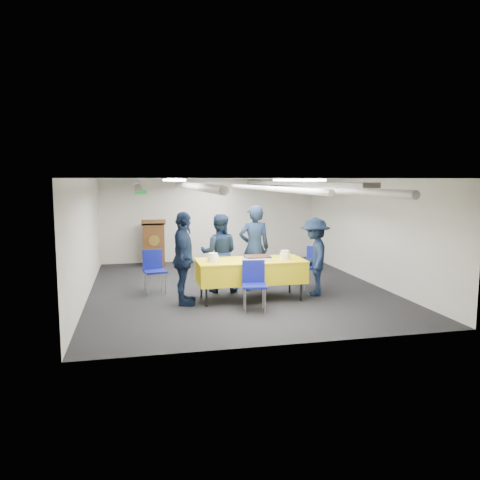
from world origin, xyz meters
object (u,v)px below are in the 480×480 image
Objects in this scene: chair_near at (254,280)px; chair_right at (310,263)px; sailor_a at (254,248)px; podium at (154,243)px; sheet_cake at (257,258)px; sailor_c at (184,259)px; sailor_b at (219,253)px; chair_left at (154,267)px; sailor_d at (315,257)px; serving_table at (251,271)px.

chair_near and chair_right have the same top height.
chair_right is at bearing 179.30° from sailor_a.
podium is 0.71× the size of sailor_a.
sailor_c reaches higher than sheet_cake.
sailor_c reaches higher than chair_near.
sailor_c reaches higher than sailor_b.
chair_near is at bearing -138.35° from chair_right.
chair_right is at bearing 41.65° from chair_near.
chair_left is 3.24m from sailor_d.
sheet_cake is 0.83m from sailor_a.
sailor_b reaches higher than chair_near.
sheet_cake is at bearing 70.75° from chair_near.
chair_right reaches higher than serving_table.
serving_table is at bearing 80.98° from chair_near.
sailor_d is at bearing 172.40° from sailor_b.
sailor_a is (-1.20, 0.05, 0.35)m from chair_right.
sailor_a is at bearing -52.02° from sailor_c.
sailor_a is (0.15, 0.82, 0.07)m from sheet_cake.
sailor_b reaches higher than sailor_d.
sailor_b is 0.93× the size of sailor_c.
sailor_b is (-0.73, 0.01, -0.09)m from sailor_a.
chair_left is at bearing 175.04° from chair_right.
serving_table is 1.63× the size of podium.
sailor_d is (2.99, -3.95, 0.16)m from podium.
chair_left is at bearing -92.18° from podium.
chair_left is (-1.78, 0.97, -0.03)m from serving_table.
sailor_c reaches higher than chair_right.
chair_right is at bearing -4.96° from chair_left.
sheet_cake is at bearing -66.64° from podium.
chair_near is 1.65m from sailor_d.
podium is 3.06m from chair_left.
chair_near is at bearing -45.35° from sailor_d.
sheet_cake is at bearing -66.90° from sailor_d.
sailor_a reaches higher than podium.
chair_right is at bearing 29.56° from sheet_cake.
sheet_cake is 0.30× the size of sailor_c.
sheet_cake reaches higher than serving_table.
podium is at bearing 112.44° from serving_table.
serving_table is 1.33× the size of sailor_d.
sheet_cake is 1.58m from chair_right.
sheet_cake is 0.41× the size of podium.
chair_left is 1.35m from sailor_b.
podium is 4.14m from sailor_c.
sailor_b is (-0.36, 1.46, 0.26)m from chair_near.
podium is 1.44× the size of chair_near.
sailor_c is at bearing -179.40° from sheet_cake.
sailor_a is (1.92, -3.28, 0.27)m from podium.
sailor_d reaches higher than chair_near.
sailor_a is 1.11× the size of sailor_b.
sailor_a is at bearing -6.40° from chair_left.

